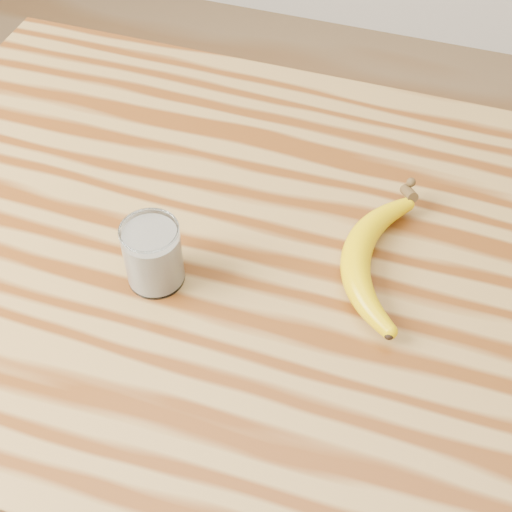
% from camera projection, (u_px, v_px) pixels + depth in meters
% --- Properties ---
extents(table, '(1.20, 0.80, 0.90)m').
position_uv_depth(table, '(278.00, 316.00, 1.02)').
color(table, olive).
rests_on(table, ground).
extents(smoothie_glass, '(0.07, 0.07, 0.09)m').
position_uv_depth(smoothie_glass, '(153.00, 255.00, 0.86)').
color(smoothie_glass, white).
rests_on(smoothie_glass, table).
extents(banana, '(0.14, 0.32, 0.04)m').
position_uv_depth(banana, '(355.00, 256.00, 0.89)').
color(banana, '#DBB100').
rests_on(banana, table).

